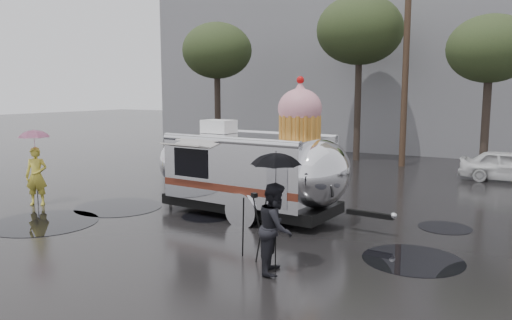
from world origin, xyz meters
The scene contains 14 objects.
ground centered at (0.00, 0.00, 0.00)m, with size 120.00×120.00×0.00m, color black.
puddles centered at (-0.59, 1.20, 0.00)m, with size 11.53×7.28×0.01m.
grey_building centered at (-4.00, 24.00, 6.50)m, with size 22.00×12.00×13.00m, color slate.
utility_pole centered at (2.50, 14.00, 4.62)m, with size 1.60×0.28×9.00m.
tree_left centered at (-7.00, 13.00, 5.48)m, with size 3.64×3.64×6.95m.
tree_mid centered at (0.00, 15.00, 6.34)m, with size 4.20×4.20×8.03m.
tree_right centered at (6.00, 13.00, 5.06)m, with size 3.36×3.36×6.42m.
barricade_row centered at (-5.55, 9.96, 0.52)m, with size 4.30×0.80×1.00m.
airstream_trailer centered at (1.05, 2.73, 1.37)m, with size 7.24×2.88×3.90m.
person_left centered at (-5.28, 0.58, 0.89)m, with size 0.64×0.43×1.77m, color gold.
umbrella_pink centered at (-5.28, 0.58, 1.94)m, with size 1.13×1.13×2.32m.
person_right centered at (3.65, -0.90, 0.87)m, with size 0.83×0.46×1.74m, color black.
umbrella_black centered at (3.65, -0.90, 1.95)m, with size 1.17×1.17×2.35m.
tripod centered at (2.89, -0.39, 0.80)m, with size 0.57×0.53×1.38m.
Camera 1 is at (7.86, -9.09, 3.46)m, focal length 35.00 mm.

